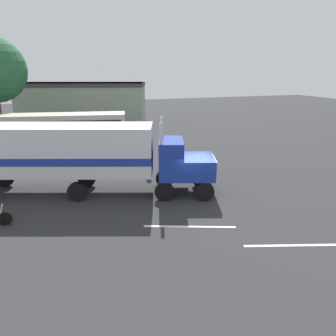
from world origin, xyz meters
The scene contains 7 objects.
ground_plane centered at (0.00, 0.00, 0.00)m, with size 120.00×120.00×0.00m, color #2D2D30.
lane_stripe_near centered at (-1.72, -3.50, 0.01)m, with size 4.40×0.16×0.01m, color silver.
lane_stripe_mid centered at (1.91, -6.48, 0.01)m, with size 4.40×0.16×0.01m, color silver.
semi_truck centered at (-6.12, 2.43, 2.52)m, with size 14.19×6.99×4.50m.
person_bystander centered at (-1.52, 4.26, 0.89)m, with size 0.34×0.46×1.63m.
parked_bus centered at (-6.94, 13.40, 2.07)m, with size 11.29×4.62×3.40m.
building_backdrop centered at (-4.07, 28.64, 2.95)m, with size 17.79×11.15×5.48m.
Camera 1 is at (-6.93, -15.43, 7.16)m, focal length 32.56 mm.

